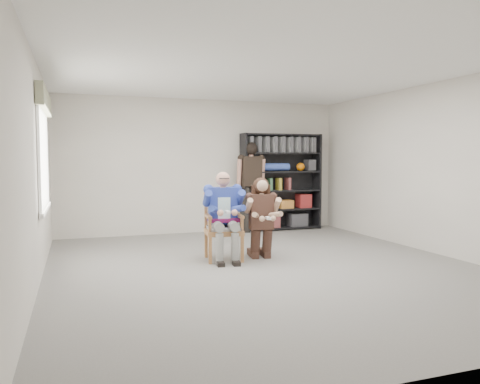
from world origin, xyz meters
name	(u,v)px	position (x,y,z in m)	size (l,w,h in m)	color
room_shell	(268,170)	(0.00, 0.00, 1.40)	(6.00, 7.00, 2.80)	beige
floor	(267,268)	(0.00, 0.00, 0.00)	(6.00, 7.00, 0.01)	slate
window_left	(45,153)	(-2.95, 1.00, 1.63)	(0.16, 2.00, 1.75)	silver
armchair	(224,226)	(-0.43, 0.70, 0.53)	(0.61, 0.59, 1.05)	#A85D33
seated_man	(224,216)	(-0.43, 0.70, 0.68)	(0.59, 0.82, 1.37)	#1F349C
kneeling_woman	(262,219)	(0.15, 0.58, 0.63)	(0.53, 0.84, 1.25)	#3D291C
bookshelf	(281,182)	(1.70, 3.28, 1.05)	(1.80, 0.38, 2.10)	black
standing_man	(251,188)	(0.94, 3.13, 0.94)	(0.58, 0.32, 1.89)	black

